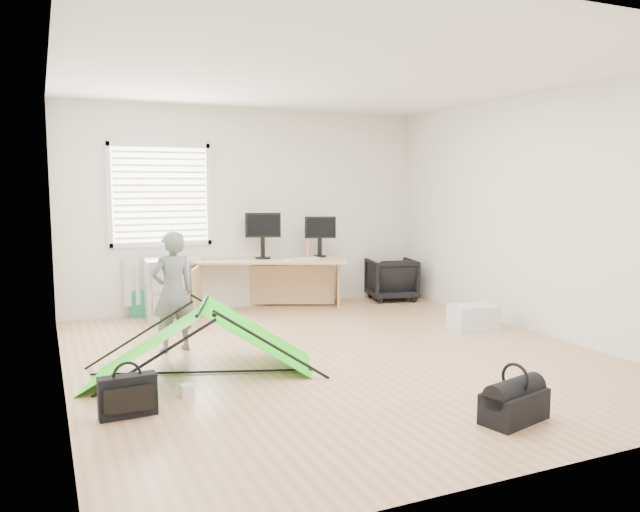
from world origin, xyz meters
name	(u,v)px	position (x,y,z in m)	size (l,w,h in m)	color
ground	(337,355)	(0.00, 0.00, 0.00)	(5.50, 5.50, 0.00)	tan
back_wall	(250,209)	(0.00, 2.75, 1.35)	(5.00, 0.02, 2.70)	silver
window	(160,195)	(-1.20, 2.71, 1.55)	(1.20, 0.06, 1.20)	silver
radiator	(164,280)	(-1.20, 2.67, 0.45)	(1.00, 0.12, 0.60)	silver
desk	(271,285)	(0.17, 2.38, 0.34)	(2.02, 0.64, 0.69)	tan
filing_cabinet	(166,289)	(-1.23, 2.37, 0.38)	(0.49, 0.66, 0.77)	#AFB1B4
monitor_left	(263,242)	(0.09, 2.48, 0.91)	(0.47, 0.10, 0.45)	black
monitor_right	(320,242)	(0.88, 2.37, 0.89)	(0.43, 0.09, 0.41)	black
keyboard	(303,259)	(0.54, 2.17, 0.70)	(0.46, 0.16, 0.02)	beige
thermos	(308,248)	(0.71, 2.39, 0.81)	(0.07, 0.07, 0.25)	#B86784
office_chair	(391,279)	(2.03, 2.37, 0.30)	(0.65, 0.67, 0.61)	black
person	(173,292)	(-1.43, 0.83, 0.61)	(0.45, 0.29, 1.22)	slate
kite	(203,340)	(-1.34, -0.05, 0.31)	(1.99, 0.87, 0.62)	#1FDA14
storage_crate	(473,317)	(1.94, 0.36, 0.14)	(0.51, 0.36, 0.29)	silver
tote_bag	(143,303)	(-1.48, 2.64, 0.17)	(0.29, 0.13, 0.35)	#1F986E
laptop_bag	(128,396)	(-2.09, -0.85, 0.15)	(0.41, 0.12, 0.31)	black
white_box	(187,390)	(-1.61, -0.58, 0.05)	(0.10, 0.10, 0.10)	silver
duffel_bag	(514,406)	(0.41, -2.07, 0.11)	(0.51, 0.26, 0.22)	black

